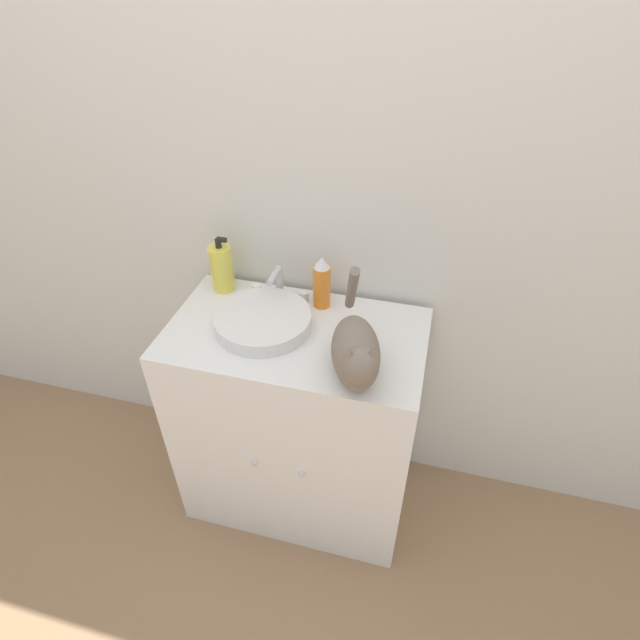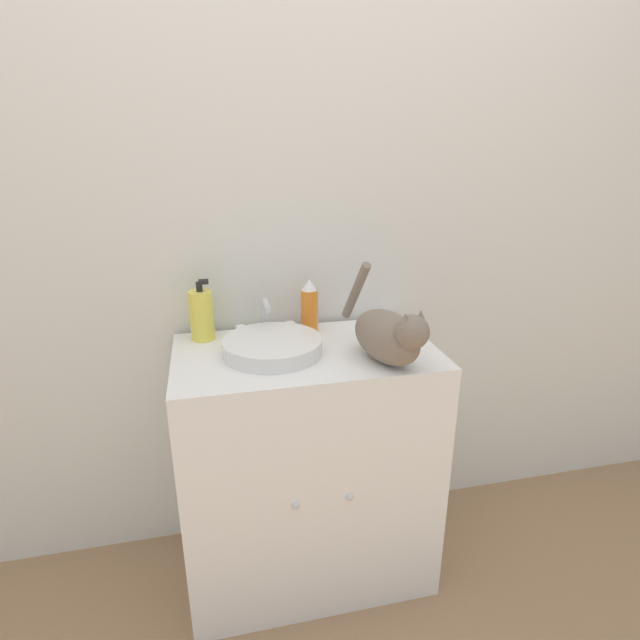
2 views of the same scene
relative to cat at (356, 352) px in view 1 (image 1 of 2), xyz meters
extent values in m
plane|color=#997551|center=(-0.21, -0.09, -0.92)|extent=(8.00, 8.00, 0.00)
cube|color=silver|center=(-0.21, 0.41, 0.33)|extent=(6.00, 0.05, 2.50)
cube|color=white|center=(-0.21, 0.14, -0.50)|extent=(0.79, 0.46, 0.83)
sphere|color=silver|center=(-0.29, -0.09, -0.46)|extent=(0.02, 0.02, 0.02)
sphere|color=silver|center=(-0.13, -0.09, -0.46)|extent=(0.02, 0.02, 0.02)
cylinder|color=white|center=(-0.31, 0.14, -0.06)|extent=(0.30, 0.30, 0.05)
cylinder|color=silver|center=(-0.31, 0.30, -0.03)|extent=(0.02, 0.02, 0.11)
cylinder|color=silver|center=(-0.31, 0.25, 0.03)|extent=(0.02, 0.09, 0.02)
cylinder|color=white|center=(-0.40, 0.30, -0.07)|extent=(0.03, 0.03, 0.03)
cylinder|color=white|center=(-0.23, 0.30, -0.07)|extent=(0.03, 0.03, 0.03)
ellipsoid|color=#7A6B5B|center=(0.00, 0.01, -0.01)|extent=(0.20, 0.28, 0.15)
sphere|color=#7A6B5B|center=(0.03, -0.09, 0.04)|extent=(0.12, 0.12, 0.09)
cone|color=#7A6B5B|center=(0.00, -0.10, 0.08)|extent=(0.04, 0.04, 0.04)
cone|color=#7A6B5B|center=(0.05, -0.09, 0.08)|extent=(0.04, 0.04, 0.04)
cylinder|color=#7A6B5B|center=(-0.05, 0.17, 0.08)|extent=(0.06, 0.13, 0.20)
cylinder|color=#EADB4C|center=(-0.51, 0.30, -0.01)|extent=(0.07, 0.07, 0.16)
cylinder|color=black|center=(-0.51, 0.30, 0.09)|extent=(0.02, 0.02, 0.03)
cylinder|color=black|center=(-0.50, 0.30, 0.10)|extent=(0.03, 0.02, 0.02)
cylinder|color=orange|center=(-0.17, 0.29, -0.01)|extent=(0.06, 0.06, 0.14)
cone|color=white|center=(-0.17, 0.29, 0.08)|extent=(0.05, 0.05, 0.04)
camera|label=1|loc=(0.16, -0.98, 0.88)|focal=28.00mm
camera|label=2|loc=(-0.48, -1.23, 0.52)|focal=28.00mm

